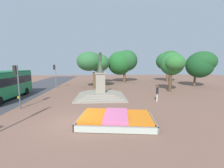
{
  "coord_description": "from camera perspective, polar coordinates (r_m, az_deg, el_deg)",
  "views": [
    {
      "loc": [
        2.02,
        -9.98,
        3.99
      ],
      "look_at": [
        3.04,
        3.91,
        2.14
      ],
      "focal_mm": 24.0,
      "sensor_mm": 36.0,
      "label": 1
    }
  ],
  "objects": [
    {
      "name": "ground_plane",
      "position": [
        10.94,
        -15.01,
        -14.11
      ],
      "size": [
        91.05,
        91.05,
        0.0
      ],
      "primitive_type": "plane",
      "color": "brown"
    },
    {
      "name": "pedestrian_near_planter",
      "position": [
        16.81,
        16.85,
        -2.98
      ],
      "size": [
        0.37,
        0.52,
        1.74
      ],
      "color": "beige",
      "rests_on": "ground_plane"
    },
    {
      "name": "traffic_light_mid_block",
      "position": [
        15.61,
        -32.48,
        1.52
      ],
      "size": [
        0.41,
        0.28,
        3.89
      ],
      "color": "#4C5156",
      "rests_on": "ground_plane"
    },
    {
      "name": "park_tree_far_right",
      "position": [
        30.51,
        30.75,
        6.7
      ],
      "size": [
        5.07,
        4.33,
        6.2
      ],
      "color": "brown",
      "rests_on": "ground_plane"
    },
    {
      "name": "city_bus",
      "position": [
        20.57,
        -36.37,
        0.05
      ],
      "size": [
        2.59,
        9.18,
        3.17
      ],
      "color": "#197A47",
      "rests_on": "ground_plane"
    },
    {
      "name": "park_tree_mid_canopy",
      "position": [
        25.29,
        -7.02,
        8.22
      ],
      "size": [
        5.39,
        4.63,
        6.0
      ],
      "color": "brown",
      "rests_on": "ground_plane"
    },
    {
      "name": "park_tree_far_left",
      "position": [
        23.56,
        22.13,
        7.18
      ],
      "size": [
        3.38,
        4.2,
        5.72
      ],
      "color": "#4C3823",
      "rests_on": "ground_plane"
    },
    {
      "name": "flower_planter",
      "position": [
        10.44,
        1.35,
        -13.24
      ],
      "size": [
        5.43,
        3.89,
        0.64
      ],
      "color": "#38281C",
      "rests_on": "ground_plane"
    },
    {
      "name": "park_tree_street_side",
      "position": [
        31.62,
        -5.32,
        8.33
      ],
      "size": [
        4.81,
        3.84,
        6.27
      ],
      "color": "brown",
      "rests_on": "ground_plane"
    },
    {
      "name": "park_tree_behind_statue",
      "position": [
        36.79,
        20.78,
        8.17
      ],
      "size": [
        5.51,
        5.82,
        7.02
      ],
      "color": "brown",
      "rests_on": "ground_plane"
    },
    {
      "name": "statue_monument",
      "position": [
        18.19,
        -4.38,
        -2.77
      ],
      "size": [
        5.77,
        5.77,
        5.42
      ],
      "color": "gray",
      "rests_on": "ground_plane"
    },
    {
      "name": "traffic_light_far_corner",
      "position": [
        26.3,
        -20.9,
        4.3
      ],
      "size": [
        0.42,
        0.3,
        3.89
      ],
      "color": "slate",
      "rests_on": "ground_plane"
    },
    {
      "name": "park_tree_distant",
      "position": [
        34.02,
        4.04,
        8.29
      ],
      "size": [
        6.64,
        5.5,
        7.14
      ],
      "color": "brown",
      "rests_on": "ground_plane"
    }
  ]
}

